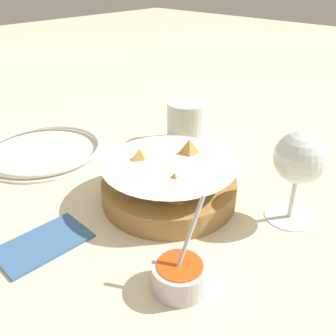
{
  "coord_description": "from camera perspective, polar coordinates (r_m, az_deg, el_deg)",
  "views": [
    {
      "loc": [
        -0.37,
        -0.35,
        0.34
      ],
      "look_at": [
        0.0,
        0.0,
        0.06
      ],
      "focal_mm": 40.0,
      "sensor_mm": 36.0,
      "label": 1
    }
  ],
  "objects": [
    {
      "name": "ground_plane",
      "position": [
        0.61,
        0.16,
        -4.7
      ],
      "size": [
        4.0,
        4.0,
        0.0
      ],
      "primitive_type": "plane",
      "color": "beige"
    },
    {
      "name": "food_basket",
      "position": [
        0.6,
        -0.04,
        -2.06
      ],
      "size": [
        0.21,
        0.21,
        0.09
      ],
      "color": "olive",
      "rests_on": "ground_plane"
    },
    {
      "name": "sauce_cup",
      "position": [
        0.45,
        1.8,
        -15.89
      ],
      "size": [
        0.07,
        0.07,
        0.11
      ],
      "color": "#B7B7BC",
      "rests_on": "ground_plane"
    },
    {
      "name": "wine_glass",
      "position": [
        0.55,
        19.44,
        1.04
      ],
      "size": [
        0.07,
        0.07,
        0.14
      ],
      "color": "silver",
      "rests_on": "ground_plane"
    },
    {
      "name": "beer_mug",
      "position": [
        0.79,
        3.06,
        6.82
      ],
      "size": [
        0.12,
        0.09,
        0.09
      ],
      "color": "silver",
      "rests_on": "ground_plane"
    },
    {
      "name": "side_plate",
      "position": [
        0.79,
        -18.42,
        2.59
      ],
      "size": [
        0.24,
        0.24,
        0.01
      ],
      "color": "silver",
      "rests_on": "ground_plane"
    },
    {
      "name": "napkin",
      "position": [
        0.55,
        -18.52,
        -10.7
      ],
      "size": [
        0.12,
        0.08,
        0.01
      ],
      "color": "#38608E",
      "rests_on": "ground_plane"
    }
  ]
}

